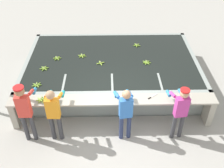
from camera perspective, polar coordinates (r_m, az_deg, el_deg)
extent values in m
plane|color=#A3A099|center=(7.30, 0.18, -9.59)|extent=(80.00, 80.00, 0.00)
cube|color=gray|center=(8.90, -0.12, 0.97)|extent=(5.47, 3.47, 0.06)
cube|color=gray|center=(7.35, 0.10, -4.37)|extent=(5.47, 0.12, 0.86)
cube|color=gray|center=(10.08, -0.29, 8.54)|extent=(5.47, 0.12, 0.86)
cube|color=gray|center=(9.03, -17.37, 2.77)|extent=(0.12, 3.47, 0.86)
cube|color=gray|center=(9.10, 16.99, 3.15)|extent=(0.12, 3.47, 0.86)
cube|color=black|center=(8.65, -0.13, 3.24)|extent=(5.23, 3.23, 0.80)
cube|color=gray|center=(7.80, -10.07, -2.16)|extent=(0.06, 0.80, 0.86)
cube|color=gray|center=(7.70, 0.03, -2.07)|extent=(0.06, 0.80, 0.86)
cube|color=gray|center=(7.84, 10.08, -1.91)|extent=(0.06, 0.80, 0.86)
cube|color=#A8A393|center=(6.87, 0.16, -3.47)|extent=(5.47, 0.45, 0.05)
cube|color=#A8A393|center=(7.59, -20.27, -5.95)|extent=(0.16, 0.41, 0.81)
cube|color=#A8A393|center=(7.67, 20.32, -5.42)|extent=(0.16, 0.41, 0.81)
cylinder|color=#38383D|center=(7.07, -18.31, -8.99)|extent=(0.11, 0.11, 0.86)
cylinder|color=#38383D|center=(7.02, -16.73, -9.05)|extent=(0.11, 0.11, 0.86)
cube|color=#DB3D33|center=(6.55, -18.72, -4.60)|extent=(0.32, 0.17, 0.61)
sphere|color=#9E704C|center=(6.27, -19.53, -1.55)|extent=(0.23, 0.23, 0.23)
cylinder|color=red|center=(6.21, -19.73, -0.79)|extent=(0.24, 0.24, 0.04)
cylinder|color=#DB3D33|center=(6.64, -19.89, -1.73)|extent=(0.08, 0.31, 0.18)
cylinder|color=teal|center=(6.92, -19.08, -1.46)|extent=(0.08, 0.20, 0.08)
cylinder|color=#DB3D33|center=(6.54, -17.24, -1.73)|extent=(0.08, 0.31, 0.18)
cylinder|color=teal|center=(6.83, -16.53, -1.46)|extent=(0.08, 0.20, 0.08)
cylinder|color=#38383D|center=(6.94, -12.83, -9.23)|extent=(0.11, 0.11, 0.79)
cylinder|color=#38383D|center=(6.90, -11.20, -9.32)|extent=(0.11, 0.11, 0.79)
cube|color=orange|center=(6.45, -12.79, -5.17)|extent=(0.33, 0.18, 0.56)
sphere|color=tan|center=(6.17, -13.32, -2.34)|extent=(0.21, 0.21, 0.21)
cylinder|color=orange|center=(6.54, -13.95, -2.37)|extent=(0.09, 0.31, 0.18)
cylinder|color=#1EA3AD|center=(6.83, -13.29, -2.07)|extent=(0.09, 0.20, 0.08)
cylinder|color=orange|center=(6.46, -11.20, -2.45)|extent=(0.09, 0.31, 0.18)
cylinder|color=#1EA3AD|center=(6.75, -10.66, -2.14)|extent=(0.09, 0.20, 0.08)
cylinder|color=navy|center=(6.79, 2.02, -9.41)|extent=(0.11, 0.11, 0.78)
cylinder|color=navy|center=(6.82, 3.68, -9.18)|extent=(0.11, 0.11, 0.78)
cube|color=blue|center=(6.33, 3.04, -5.17)|extent=(0.34, 0.22, 0.56)
sphere|color=tan|center=(6.05, 3.17, -2.31)|extent=(0.21, 0.21, 0.21)
cylinder|color=blue|center=(6.35, 1.20, -2.56)|extent=(0.13, 0.32, 0.18)
cylinder|color=teal|center=(6.65, 0.77, -2.27)|extent=(0.11, 0.21, 0.08)
cylinder|color=blue|center=(6.41, 4.01, -2.24)|extent=(0.13, 0.32, 0.18)
cylinder|color=teal|center=(6.70, 3.47, -1.96)|extent=(0.11, 0.21, 0.08)
cylinder|color=#38383D|center=(6.98, 13.26, -9.00)|extent=(0.11, 0.11, 0.79)
cylinder|color=#38383D|center=(7.05, 14.79, -8.75)|extent=(0.11, 0.11, 0.79)
cube|color=#BC388E|center=(6.55, 14.91, -4.81)|extent=(0.34, 0.21, 0.56)
sphere|color=tan|center=(6.28, 15.51, -2.01)|extent=(0.21, 0.21, 0.21)
cylinder|color=red|center=(6.22, 15.66, -1.33)|extent=(0.22, 0.22, 0.04)
cylinder|color=#BC388E|center=(6.54, 13.11, -2.28)|extent=(0.12, 0.32, 0.18)
cylinder|color=teal|center=(6.82, 12.22, -2.00)|extent=(0.11, 0.21, 0.08)
cylinder|color=#BC388E|center=(6.65, 15.68, -1.97)|extent=(0.12, 0.32, 0.18)
cylinder|color=teal|center=(6.93, 14.70, -1.71)|extent=(0.11, 0.21, 0.08)
ellipsoid|color=#7FAD33|center=(8.21, -14.92, 3.25)|extent=(0.17, 0.08, 0.04)
ellipsoid|color=#7FAD33|center=(8.17, -14.71, 3.10)|extent=(0.08, 0.17, 0.04)
ellipsoid|color=#7FAD33|center=(8.17, -14.33, 3.16)|extent=(0.15, 0.15, 0.04)
ellipsoid|color=#7FAD33|center=(8.21, -14.16, 3.38)|extent=(0.17, 0.08, 0.04)
ellipsoid|color=#7FAD33|center=(8.25, -14.38, 3.53)|extent=(0.08, 0.17, 0.04)
ellipsoid|color=#7FAD33|center=(8.25, -14.76, 3.46)|extent=(0.15, 0.15, 0.04)
cylinder|color=tan|center=(8.19, -14.58, 3.52)|extent=(0.03, 0.03, 0.04)
ellipsoid|color=#7FAD33|center=(8.29, 7.93, 4.66)|extent=(0.17, 0.06, 0.04)
ellipsoid|color=#7FAD33|center=(8.33, 7.79, 4.83)|extent=(0.15, 0.14, 0.04)
ellipsoid|color=#7FAD33|center=(8.34, 7.48, 4.90)|extent=(0.05, 0.17, 0.04)
ellipsoid|color=#7FAD33|center=(8.31, 7.21, 4.81)|extent=(0.16, 0.13, 0.04)
ellipsoid|color=#7FAD33|center=(8.27, 7.20, 4.63)|extent=(0.17, 0.08, 0.04)
ellipsoid|color=#7FAD33|center=(8.25, 7.45, 4.50)|extent=(0.10, 0.17, 0.04)
ellipsoid|color=#7FAD33|center=(8.26, 7.78, 4.51)|extent=(0.12, 0.17, 0.04)
cylinder|color=tan|center=(8.27, 7.57, 4.90)|extent=(0.03, 0.03, 0.04)
ellipsoid|color=#75A333|center=(7.54, -15.88, -0.41)|extent=(0.13, 0.16, 0.04)
ellipsoid|color=#75A333|center=(7.57, -15.66, -0.20)|extent=(0.17, 0.04, 0.04)
ellipsoid|color=#75A333|center=(7.61, -15.74, 0.00)|extent=(0.14, 0.15, 0.04)
ellipsoid|color=#75A333|center=(7.63, -16.06, 0.04)|extent=(0.07, 0.17, 0.04)
ellipsoid|color=#75A333|center=(7.62, -16.38, -0.09)|extent=(0.17, 0.11, 0.04)
ellipsoid|color=#75A333|center=(7.58, -16.46, -0.32)|extent=(0.17, 0.10, 0.04)
ellipsoid|color=#75A333|center=(7.55, -16.24, -0.46)|extent=(0.08, 0.17, 0.04)
cylinder|color=tan|center=(7.56, -16.11, 0.01)|extent=(0.03, 0.03, 0.04)
ellipsoid|color=#7FAD33|center=(9.17, 5.09, 8.37)|extent=(0.17, 0.07, 0.04)
ellipsoid|color=#7FAD33|center=(9.14, 5.41, 8.23)|extent=(0.05, 0.17, 0.04)
ellipsoid|color=#7FAD33|center=(9.17, 5.75, 8.33)|extent=(0.17, 0.10, 0.04)
ellipsoid|color=#7FAD33|center=(9.22, 5.63, 8.53)|extent=(0.14, 0.15, 0.04)
ellipsoid|color=#7FAD33|center=(9.22, 5.22, 8.55)|extent=(0.12, 0.17, 0.04)
cylinder|color=tan|center=(9.17, 5.43, 8.60)|extent=(0.03, 0.03, 0.04)
ellipsoid|color=#93BC3D|center=(8.21, -2.14, 4.66)|extent=(0.17, 0.09, 0.04)
ellipsoid|color=#93BC3D|center=(8.24, -2.63, 4.78)|extent=(0.09, 0.17, 0.04)
ellipsoid|color=#93BC3D|center=(8.18, -2.87, 4.51)|extent=(0.17, 0.09, 0.04)
ellipsoid|color=#93BC3D|center=(8.16, -2.38, 4.39)|extent=(0.09, 0.17, 0.04)
cylinder|color=tan|center=(8.18, -2.51, 4.79)|extent=(0.03, 0.03, 0.04)
ellipsoid|color=#7FAD33|center=(8.65, -11.64, 5.70)|extent=(0.11, 0.17, 0.04)
ellipsoid|color=#7FAD33|center=(8.65, -12.00, 5.68)|extent=(0.12, 0.16, 0.04)
ellipsoid|color=#7FAD33|center=(8.62, -12.21, 5.50)|extent=(0.17, 0.05, 0.04)
ellipsoid|color=#7FAD33|center=(8.57, -12.06, 5.34)|extent=(0.11, 0.17, 0.04)
ellipsoid|color=#7FAD33|center=(8.57, -11.70, 5.36)|extent=(0.12, 0.16, 0.04)
ellipsoid|color=#7FAD33|center=(8.60, -11.49, 5.54)|extent=(0.17, 0.05, 0.04)
cylinder|color=tan|center=(8.59, -11.88, 5.72)|extent=(0.03, 0.03, 0.04)
ellipsoid|color=#8CB738|center=(8.59, -6.18, 6.09)|extent=(0.17, 0.07, 0.04)
ellipsoid|color=#8CB738|center=(8.64, -6.26, 6.27)|extent=(0.14, 0.15, 0.04)
ellipsoid|color=#8CB738|center=(8.65, -6.61, 6.31)|extent=(0.08, 0.17, 0.04)
ellipsoid|color=#8CB738|center=(8.62, -6.88, 6.16)|extent=(0.17, 0.07, 0.04)
ellipsoid|color=#8CB738|center=(8.58, -6.80, 5.98)|extent=(0.14, 0.15, 0.04)
ellipsoid|color=#8CB738|center=(8.56, -6.45, 5.94)|extent=(0.08, 0.17, 0.04)
cylinder|color=tan|center=(8.59, -6.54, 6.33)|extent=(0.03, 0.03, 0.04)
ellipsoid|color=#93BC3D|center=(7.08, -15.45, -3.15)|extent=(0.16, 0.13, 0.04)
ellipsoid|color=#93BC3D|center=(7.05, -15.60, -3.40)|extent=(0.17, 0.08, 0.04)
ellipsoid|color=#93BC3D|center=(7.02, -15.41, -3.60)|extent=(0.10, 0.17, 0.04)
ellipsoid|color=#93BC3D|center=(7.01, -15.03, -3.59)|extent=(0.11, 0.17, 0.04)
ellipsoid|color=#93BC3D|center=(7.03, -14.74, -3.39)|extent=(0.17, 0.07, 0.04)
ellipsoid|color=#93BC3D|center=(7.07, -14.77, -3.14)|extent=(0.15, 0.14, 0.04)
ellipsoid|color=#93BC3D|center=(7.09, -15.09, -3.04)|extent=(0.04, 0.17, 0.04)
cylinder|color=tan|center=(7.03, -15.20, -3.11)|extent=(0.03, 0.03, 0.04)
cube|color=silver|center=(7.06, 9.28, -2.36)|extent=(0.18, 0.15, 0.00)
cube|color=black|center=(6.94, 8.16, -3.05)|extent=(0.09, 0.08, 0.02)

